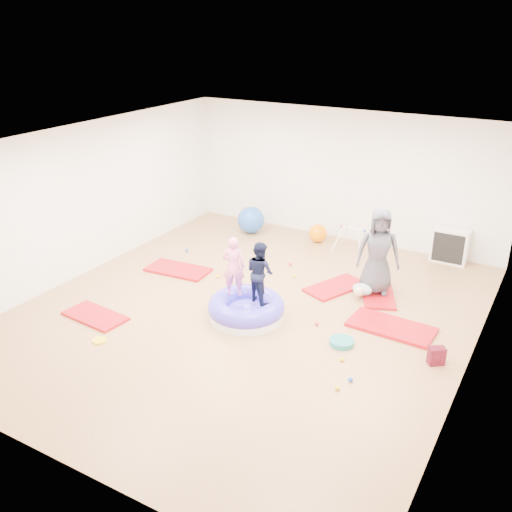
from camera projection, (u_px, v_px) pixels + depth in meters
The scene contains 19 objects.
room at pixel (247, 233), 8.94m from camera, with size 7.01×8.01×2.81m.
gym_mat_front_left at pixel (95, 316), 9.31m from camera, with size 1.08×0.54×0.04m, color #BB091B.
gym_mat_mid_left at pixel (178, 270), 10.99m from camera, with size 1.21×0.61×0.05m, color #BB091B.
gym_mat_center_back at pixel (335, 287), 10.29m from camera, with size 1.13×0.56×0.05m, color #BB091B.
gym_mat_right at pixel (391, 327), 8.97m from camera, with size 1.32×0.66×0.06m, color #BB091B.
gym_mat_rear_right at pixel (378, 295), 10.01m from camera, with size 1.06×0.53×0.04m, color #BB091B.
inflatable_cushion at pixel (246, 309), 9.26m from camera, with size 1.26×1.26×0.40m.
child_pink at pixel (233, 264), 9.16m from camera, with size 0.37×0.24×1.01m, color pink.
child_navy at pixel (260, 269), 8.96m from camera, with size 0.49×0.38×1.01m, color black.
adult_caregiver at pixel (378, 251), 9.80m from camera, with size 0.75×0.49×1.53m, color #41434D.
infant at pixel (361, 290), 9.91m from camera, with size 0.35×0.36×0.21m.
ball_pit_balls at pixel (284, 306), 9.60m from camera, with size 4.69×3.38×0.07m.
exercise_ball_blue at pixel (251, 220), 12.81m from camera, with size 0.61×0.61×0.61m, color blue.
exercise_ball_orange at pixel (318, 233), 12.34m from camera, with size 0.39×0.39×0.39m, color #FF8400.
infant_play_gym at pixel (352, 236), 11.79m from camera, with size 0.68×0.64×0.52m.
cube_shelf at pixel (450, 246), 11.27m from camera, with size 0.69×0.34×0.69m.
balance_disc at pixel (342, 342), 8.53m from camera, with size 0.37×0.37×0.08m, color teal.
backpack at pixel (436, 356), 8.02m from camera, with size 0.23×0.14×0.26m, color maroon.
yellow_toy at pixel (100, 341), 8.62m from camera, with size 0.22×0.22×0.03m, color yellow.
Camera 1 is at (4.29, -7.18, 4.56)m, focal length 40.00 mm.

